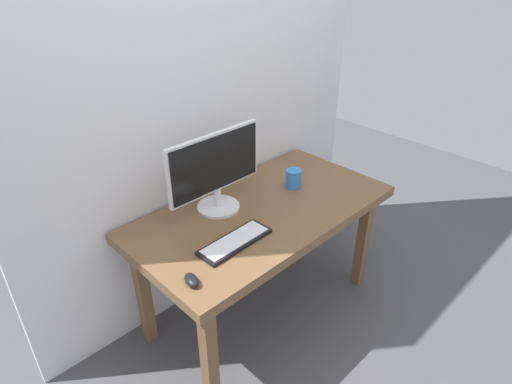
{
  "coord_description": "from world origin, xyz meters",
  "views": [
    {
      "loc": [
        -1.37,
        -1.35,
        1.92
      ],
      "look_at": [
        -0.05,
        0.0,
        0.83
      ],
      "focal_mm": 30.16,
      "sensor_mm": 36.0,
      "label": 1
    }
  ],
  "objects_px": {
    "desk": "(263,221)",
    "monitor": "(215,170)",
    "keyboard_primary": "(235,241)",
    "mouse": "(192,280)",
    "coffee_mug": "(294,179)"
  },
  "relations": [
    {
      "from": "desk",
      "to": "keyboard_primary",
      "type": "distance_m",
      "value": 0.34
    },
    {
      "from": "keyboard_primary",
      "to": "coffee_mug",
      "type": "relative_size",
      "value": 3.54
    },
    {
      "from": "desk",
      "to": "monitor",
      "type": "distance_m",
      "value": 0.39
    },
    {
      "from": "monitor",
      "to": "keyboard_primary",
      "type": "distance_m",
      "value": 0.4
    },
    {
      "from": "desk",
      "to": "coffee_mug",
      "type": "bearing_deg",
      "value": 8.23
    },
    {
      "from": "desk",
      "to": "keyboard_primary",
      "type": "relative_size",
      "value": 3.75
    },
    {
      "from": "monitor",
      "to": "coffee_mug",
      "type": "height_order",
      "value": "monitor"
    },
    {
      "from": "desk",
      "to": "monitor",
      "type": "height_order",
      "value": "monitor"
    },
    {
      "from": "keyboard_primary",
      "to": "monitor",
      "type": "bearing_deg",
      "value": 64.34
    },
    {
      "from": "coffee_mug",
      "to": "monitor",
      "type": "bearing_deg",
      "value": 163.71
    },
    {
      "from": "desk",
      "to": "coffee_mug",
      "type": "distance_m",
      "value": 0.32
    },
    {
      "from": "mouse",
      "to": "keyboard_primary",
      "type": "bearing_deg",
      "value": 27.65
    },
    {
      "from": "desk",
      "to": "mouse",
      "type": "xyz_separation_m",
      "value": [
        -0.62,
        -0.2,
        0.1
      ]
    },
    {
      "from": "keyboard_primary",
      "to": "mouse",
      "type": "relative_size",
      "value": 4.05
    },
    {
      "from": "desk",
      "to": "coffee_mug",
      "type": "xyz_separation_m",
      "value": [
        0.29,
        0.04,
        0.13
      ]
    }
  ]
}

